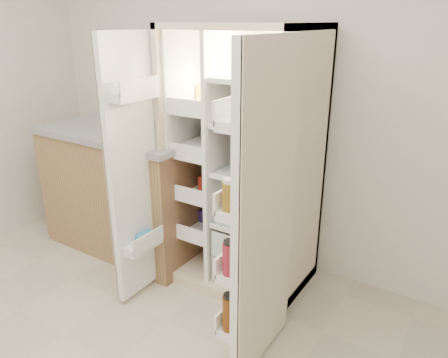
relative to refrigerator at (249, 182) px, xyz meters
The scene contains 5 objects.
wall_back 0.72m from the refrigerator, 115.84° to the left, with size 4.00×0.02×2.70m, color silver.
refrigerator is the anchor object (origin of this frame).
freezer_door 0.81m from the refrigerator, 130.50° to the right, with size 0.15×0.40×1.72m.
fridge_door 0.84m from the refrigerator, 56.14° to the right, with size 0.17×0.58×1.72m.
kitchen_counter 1.10m from the refrigerator, behind, with size 1.39×0.74×1.01m.
Camera 1 is at (1.53, -0.78, 1.82)m, focal length 34.00 mm.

